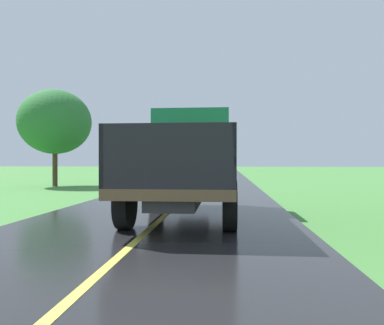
{
  "coord_description": "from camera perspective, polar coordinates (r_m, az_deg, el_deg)",
  "views": [
    {
      "loc": [
        1.53,
        0.46,
        1.45
      ],
      "look_at": [
        0.35,
        13.49,
        1.4
      ],
      "focal_mm": 35.44,
      "sensor_mm": 36.0,
      "label": 1
    }
  ],
  "objects": [
    {
      "name": "banana_truck_near",
      "position": [
        9.99,
        -0.25,
        0.36
      ],
      "size": [
        2.38,
        5.82,
        2.8
      ],
      "color": "#2D2D30",
      "rests_on": "road_surface"
    },
    {
      "name": "roadside_tree_near_left",
      "position": [
        23.12,
        -19.93,
        5.75
      ],
      "size": [
        4.08,
        4.08,
        5.53
      ],
      "color": "#4C3823",
      "rests_on": "ground"
    }
  ]
}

